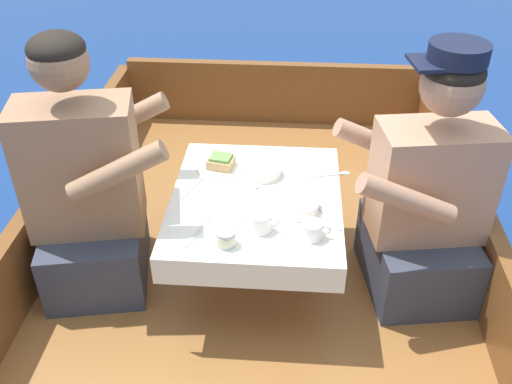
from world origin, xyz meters
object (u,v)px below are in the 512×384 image
coffee_cup_port (312,230)px  coffee_cup_starboard (261,222)px  sandwich (221,162)px  tin_can (226,238)px  person_starboard (426,202)px  person_port (87,194)px

coffee_cup_port → coffee_cup_starboard: bearing=171.6°
sandwich → tin_can: size_ratio=1.64×
person_starboard → sandwich: bearing=-22.6°
sandwich → tin_can: sandwich is taller
person_port → person_starboard: size_ratio=1.02×
coffee_cup_starboard → tin_can: coffee_cup_starboard is taller
person_port → coffee_cup_port: bearing=-22.8°
person_port → sandwich: bearing=15.8°
person_port → sandwich: 0.51m
coffee_cup_port → coffee_cup_starboard: size_ratio=1.03×
person_port → coffee_cup_starboard: 0.66m
sandwich → coffee_cup_port: bearing=-48.8°
person_port → person_starboard: (1.22, 0.05, -0.01)m
coffee_cup_starboard → tin_can: (-0.11, -0.08, -0.01)m
person_starboard → coffee_cup_starboard: (-0.58, -0.19, 0.02)m
person_port → person_starboard: person_port is taller
person_port → person_starboard: 1.22m
person_starboard → tin_can: bearing=12.8°
person_port → tin_can: bearing=-34.1°
person_starboard → coffee_cup_starboard: 0.61m
coffee_cup_port → coffee_cup_starboard: 0.17m
person_starboard → coffee_cup_port: (-0.41, -0.22, 0.02)m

